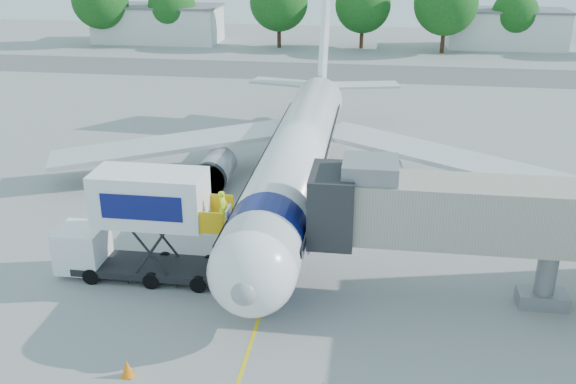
# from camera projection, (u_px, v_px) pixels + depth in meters

# --- Properties ---
(ground) EXTENTS (160.00, 160.00, 0.00)m
(ground) POSITION_uv_depth(u_px,v_px,m) (290.00, 223.00, 37.12)
(ground) COLOR #979794
(ground) RESTS_ON ground
(guidance_line) EXTENTS (0.15, 70.00, 0.01)m
(guidance_line) POSITION_uv_depth(u_px,v_px,m) (290.00, 223.00, 37.12)
(guidance_line) COLOR yellow
(guidance_line) RESTS_ON ground
(taxiway_strip) EXTENTS (120.00, 10.00, 0.01)m
(taxiway_strip) POSITION_uv_depth(u_px,v_px,m) (339.00, 72.00, 75.52)
(taxiway_strip) COLOR #59595B
(taxiway_strip) RESTS_ON ground
(aircraft) EXTENTS (34.17, 37.73, 11.35)m
(aircraft) POSITION_uv_depth(u_px,v_px,m) (299.00, 152.00, 39.76)
(aircraft) COLOR white
(aircraft) RESTS_ON ground
(jet_bridge) EXTENTS (13.90, 3.20, 6.60)m
(jet_bridge) POSITION_uv_depth(u_px,v_px,m) (449.00, 213.00, 28.02)
(jet_bridge) COLOR #A49D8C
(jet_bridge) RESTS_ON ground
(catering_hiloader) EXTENTS (8.50, 2.44, 5.50)m
(catering_hiloader) POSITION_uv_depth(u_px,v_px,m) (139.00, 225.00, 30.48)
(catering_hiloader) COLOR black
(catering_hiloader) RESTS_ON ground
(ground_tug) EXTENTS (3.80, 2.38, 1.42)m
(ground_tug) POSITION_uv_depth(u_px,v_px,m) (172.00, 382.00, 23.07)
(ground_tug) COLOR white
(ground_tug) RESTS_ON ground
(safety_cone_b) EXTENTS (0.46, 0.46, 0.74)m
(safety_cone_b) POSITION_uv_depth(u_px,v_px,m) (127.00, 368.00, 24.39)
(safety_cone_b) COLOR orange
(safety_cone_b) RESTS_ON ground
(outbuilding_left) EXTENTS (18.40, 8.40, 5.30)m
(outbuilding_left) POSITION_uv_depth(u_px,v_px,m) (158.00, 23.00, 94.60)
(outbuilding_left) COLOR silver
(outbuilding_left) RESTS_ON ground
(outbuilding_right) EXTENTS (16.40, 7.40, 5.30)m
(outbuilding_right) POSITION_uv_depth(u_px,v_px,m) (506.00, 28.00, 89.93)
(outbuilding_right) COLOR silver
(outbuilding_right) RESTS_ON ground
(tree_a) EXTENTS (7.98, 7.98, 10.17)m
(tree_a) POSITION_uv_depth(u_px,v_px,m) (100.00, 0.00, 90.94)
(tree_a) COLOR #382314
(tree_a) RESTS_ON ground
(tree_b) EXTENTS (6.80, 6.80, 8.67)m
(tree_b) POSITION_uv_depth(u_px,v_px,m) (172.00, 6.00, 91.99)
(tree_b) COLOR #382314
(tree_b) RESTS_ON ground
(tree_c) EXTENTS (8.09, 8.09, 10.32)m
(tree_c) POSITION_uv_depth(u_px,v_px,m) (279.00, 2.00, 88.61)
(tree_c) COLOR #382314
(tree_c) RESTS_ON ground
(tree_d) EXTENTS (7.63, 7.63, 9.73)m
(tree_d) POSITION_uv_depth(u_px,v_px,m) (363.00, 5.00, 88.08)
(tree_d) COLOR #382314
(tree_d) RESTS_ON ground
(tree_e) EXTENTS (8.43, 8.43, 10.74)m
(tree_e) POSITION_uv_depth(u_px,v_px,m) (446.00, 3.00, 84.50)
(tree_e) COLOR #382314
(tree_e) RESTS_ON ground
(tree_f) EXTENTS (6.27, 6.27, 8.00)m
(tree_f) POSITION_uv_depth(u_px,v_px,m) (515.00, 14.00, 87.71)
(tree_f) COLOR #382314
(tree_f) RESTS_ON ground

